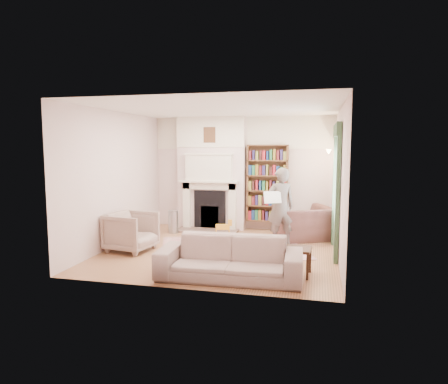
% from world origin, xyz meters
% --- Properties ---
extents(floor, '(4.50, 4.50, 0.00)m').
position_xyz_m(floor, '(0.00, 0.00, 0.00)').
color(floor, brown).
rests_on(floor, ground).
extents(ceiling, '(4.50, 4.50, 0.00)m').
position_xyz_m(ceiling, '(0.00, 0.00, 2.80)').
color(ceiling, white).
rests_on(ceiling, wall_back).
extents(wall_back, '(4.50, 0.00, 4.50)m').
position_xyz_m(wall_back, '(0.00, 2.25, 1.40)').
color(wall_back, beige).
rests_on(wall_back, floor).
extents(wall_front, '(4.50, 0.00, 4.50)m').
position_xyz_m(wall_front, '(0.00, -2.25, 1.40)').
color(wall_front, beige).
rests_on(wall_front, floor).
extents(wall_left, '(0.00, 4.50, 4.50)m').
position_xyz_m(wall_left, '(-2.25, 0.00, 1.40)').
color(wall_left, beige).
rests_on(wall_left, floor).
extents(wall_right, '(0.00, 4.50, 4.50)m').
position_xyz_m(wall_right, '(2.25, 0.00, 1.40)').
color(wall_right, beige).
rests_on(wall_right, floor).
extents(fireplace, '(1.70, 0.58, 2.80)m').
position_xyz_m(fireplace, '(-0.75, 2.05, 1.39)').
color(fireplace, beige).
rests_on(fireplace, floor).
extents(bookcase, '(1.00, 0.24, 1.85)m').
position_xyz_m(bookcase, '(0.65, 2.12, 1.18)').
color(bookcase, brown).
rests_on(bookcase, floor).
extents(window, '(0.02, 0.90, 1.30)m').
position_xyz_m(window, '(2.23, 0.40, 1.45)').
color(window, silver).
rests_on(window, wall_right).
extents(curtain_left, '(0.07, 0.32, 2.40)m').
position_xyz_m(curtain_left, '(2.20, -0.30, 1.20)').
color(curtain_left, '#2B432B').
rests_on(curtain_left, floor).
extents(curtain_right, '(0.07, 0.32, 2.40)m').
position_xyz_m(curtain_right, '(2.20, 1.10, 1.20)').
color(curtain_right, '#2B432B').
rests_on(curtain_right, floor).
extents(pelmet, '(0.09, 1.70, 0.24)m').
position_xyz_m(pelmet, '(2.19, 0.40, 2.38)').
color(pelmet, '#2B432B').
rests_on(pelmet, wall_right).
extents(wall_sconce, '(0.20, 0.24, 0.24)m').
position_xyz_m(wall_sconce, '(2.03, 1.50, 1.90)').
color(wall_sconce, gold).
rests_on(wall_sconce, wall_right).
extents(rug, '(3.42, 3.04, 0.01)m').
position_xyz_m(rug, '(0.18, 0.24, 0.01)').
color(rug, beige).
rests_on(rug, floor).
extents(armchair_reading, '(1.46, 1.40, 0.74)m').
position_xyz_m(armchair_reading, '(1.56, 1.33, 0.37)').
color(armchair_reading, '#472A26').
rests_on(armchair_reading, floor).
extents(armchair_left, '(0.97, 0.95, 0.78)m').
position_xyz_m(armchair_left, '(-1.73, -0.44, 0.39)').
color(armchair_left, '#BDB49C').
rests_on(armchair_left, floor).
extents(sofa, '(2.29, 0.97, 0.66)m').
position_xyz_m(sofa, '(0.54, -1.64, 0.33)').
color(sofa, '#AFA790').
rests_on(sofa, floor).
extents(man_reading, '(0.70, 0.59, 1.64)m').
position_xyz_m(man_reading, '(1.11, 0.73, 0.82)').
color(man_reading, '#5B5149').
rests_on(man_reading, floor).
extents(newspaper, '(0.37, 0.23, 0.24)m').
position_xyz_m(newspaper, '(0.96, 0.53, 1.03)').
color(newspaper, white).
rests_on(newspaper, man_reading).
extents(coffee_table, '(0.74, 0.51, 0.45)m').
position_xyz_m(coffee_table, '(1.43, -1.20, 0.23)').
color(coffee_table, black).
rests_on(coffee_table, floor).
extents(paraffin_heater, '(0.26, 0.26, 0.55)m').
position_xyz_m(paraffin_heater, '(-1.50, 1.29, 0.28)').
color(paraffin_heater, '#9A9DA2').
rests_on(paraffin_heater, floor).
extents(rocking_horse, '(0.52, 0.31, 0.43)m').
position_xyz_m(rocking_horse, '(-0.21, 1.01, 0.22)').
color(rocking_horse, gold).
rests_on(rocking_horse, rug).
extents(board_game, '(0.37, 0.37, 0.03)m').
position_xyz_m(board_game, '(-0.44, 0.21, 0.03)').
color(board_game, '#ECD853').
rests_on(board_game, rug).
extents(game_box_lid, '(0.29, 0.21, 0.04)m').
position_xyz_m(game_box_lid, '(-0.66, -0.05, 0.04)').
color(game_box_lid, '#A01412').
rests_on(game_box_lid, rug).
extents(comic_annuals, '(0.57, 0.51, 0.02)m').
position_xyz_m(comic_annuals, '(0.29, -0.41, 0.02)').
color(comic_annuals, red).
rests_on(comic_annuals, rug).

